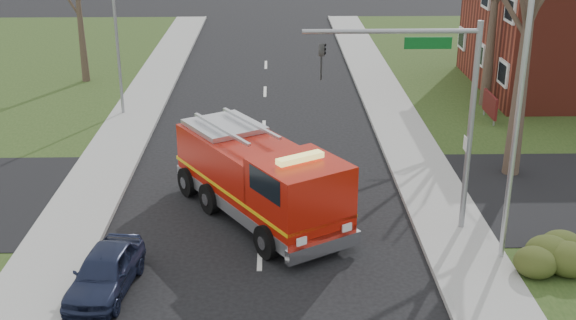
{
  "coord_description": "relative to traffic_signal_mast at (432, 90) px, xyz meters",
  "views": [
    {
      "loc": [
        0.45,
        -19.36,
        10.63
      ],
      "look_at": [
        0.91,
        2.77,
        2.0
      ],
      "focal_mm": 45.0,
      "sensor_mm": 36.0,
      "label": 1
    }
  ],
  "objects": [
    {
      "name": "hedge_corner",
      "position": [
        3.79,
        -2.5,
        -4.13
      ],
      "size": [
        2.8,
        2.0,
        0.9
      ],
      "primitive_type": "ellipsoid",
      "color": "#2E3E16",
      "rests_on": "lawn_right"
    },
    {
      "name": "sidewalk_right",
      "position": [
        0.99,
        -1.5,
        -4.63
      ],
      "size": [
        2.4,
        80.0,
        0.15
      ],
      "primitive_type": "cube",
      "color": "gray",
      "rests_on": "ground"
    },
    {
      "name": "sidewalk_left",
      "position": [
        -11.41,
        -1.5,
        -4.63
      ],
      "size": [
        2.4,
        80.0,
        0.15
      ],
      "primitive_type": "cube",
      "color": "gray",
      "rests_on": "ground"
    },
    {
      "name": "health_center_sign",
      "position": [
        5.29,
        11.0,
        -3.83
      ],
      "size": [
        0.12,
        2.0,
        1.4
      ],
      "color": "#511313",
      "rests_on": "ground"
    },
    {
      "name": "parked_car_maroon",
      "position": [
        -9.41,
        -3.49,
        -4.09
      ],
      "size": [
        1.89,
        3.76,
        1.23
      ],
      "primitive_type": "imported",
      "rotation": [
        0.0,
        0.0,
        -0.12
      ],
      "color": "#1B223C",
      "rests_on": "ground"
    },
    {
      "name": "fire_engine",
      "position": [
        -5.21,
        1.05,
        -3.35
      ],
      "size": [
        6.05,
        7.67,
        3.0
      ],
      "rotation": [
        0.0,
        0.0,
        0.55
      ],
      "color": "#A71307",
      "rests_on": "ground"
    },
    {
      "name": "traffic_signal_mast",
      "position": [
        0.0,
        0.0,
        0.0
      ],
      "size": [
        5.29,
        0.18,
        6.8
      ],
      "color": "gray",
      "rests_on": "ground"
    },
    {
      "name": "utility_pole_far",
      "position": [
        -12.01,
        12.5,
        -1.21
      ],
      "size": [
        0.14,
        0.14,
        7.0
      ],
      "primitive_type": "cylinder",
      "color": "gray",
      "rests_on": "ground"
    },
    {
      "name": "streetlight_pole",
      "position": [
        1.93,
        -2.0,
        -0.16
      ],
      "size": [
        1.48,
        0.16,
        8.4
      ],
      "color": "#B7BABF",
      "rests_on": "ground"
    },
    {
      "name": "ground",
      "position": [
        -5.21,
        -1.5,
        -4.71
      ],
      "size": [
        120.0,
        120.0,
        0.0
      ],
      "primitive_type": "plane",
      "color": "black",
      "rests_on": "ground"
    }
  ]
}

